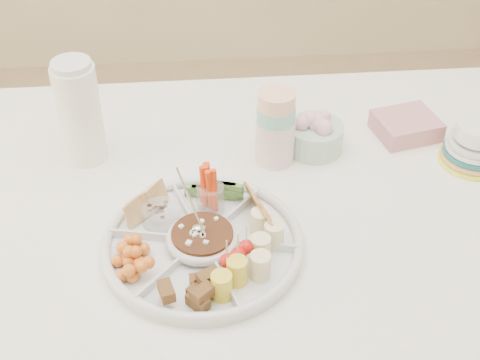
{
  "coord_description": "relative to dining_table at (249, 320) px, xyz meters",
  "views": [
    {
      "loc": [
        -0.11,
        -1.05,
        1.67
      ],
      "look_at": [
        -0.03,
        -0.03,
        0.84
      ],
      "focal_mm": 50.0,
      "sensor_mm": 36.0,
      "label": 1
    }
  ],
  "objects": [
    {
      "name": "tortillas",
      "position": [
        0.02,
        -0.09,
        0.42
      ],
      "size": [
        0.11,
        0.11,
        0.05
      ],
      "primitive_type": null,
      "rotation": [
        0.0,
        0.0,
        -0.21
      ],
      "color": "#B06131",
      "rests_on": "party_tray"
    },
    {
      "name": "carrot_cucumber",
      "position": [
        -0.08,
        -0.0,
        0.44
      ],
      "size": [
        0.13,
        0.13,
        0.1
      ],
      "primitive_type": null,
      "rotation": [
        0.0,
        0.0,
        -0.21
      ],
      "color": "#E73E0F",
      "rests_on": "party_tray"
    },
    {
      "name": "cherries",
      "position": [
        -0.23,
        -0.17,
        0.42
      ],
      "size": [
        0.13,
        0.13,
        0.04
      ],
      "primitive_type": null,
      "rotation": [
        0.0,
        0.0,
        -0.21
      ],
      "color": "orange",
      "rests_on": "party_tray"
    },
    {
      "name": "cup_stack",
      "position": [
        0.07,
        0.14,
        0.5
      ],
      "size": [
        0.1,
        0.1,
        0.24
      ],
      "primitive_type": "cylinder",
      "rotation": [
        0.0,
        0.0,
        -0.17
      ],
      "color": "silver",
      "rests_on": "dining_table"
    },
    {
      "name": "bean_dip",
      "position": [
        -0.11,
        -0.13,
        0.41
      ],
      "size": [
        0.14,
        0.14,
        0.04
      ],
      "primitive_type": "cylinder",
      "rotation": [
        0.0,
        0.0,
        -0.21
      ],
      "color": "#412511",
      "rests_on": "party_tray"
    },
    {
      "name": "pita_raisins",
      "position": [
        -0.2,
        -0.04,
        0.42
      ],
      "size": [
        0.12,
        0.12,
        0.06
      ],
      "primitive_type": null,
      "rotation": [
        0.0,
        0.0,
        -0.21
      ],
      "color": "#E3A954",
      "rests_on": "party_tray"
    },
    {
      "name": "banana_tomato",
      "position": [
        -0.01,
        -0.22,
        0.44
      ],
      "size": [
        0.15,
        0.15,
        0.1
      ],
      "primitive_type": null,
      "rotation": [
        0.0,
        0.0,
        -0.21
      ],
      "color": "#F8F461",
      "rests_on": "party_tray"
    },
    {
      "name": "party_tray",
      "position": [
        -0.11,
        -0.13,
        0.4
      ],
      "size": [
        0.45,
        0.45,
        0.04
      ],
      "primitive_type": "cylinder",
      "rotation": [
        0.0,
        0.0,
        -0.21
      ],
      "color": "silver",
      "rests_on": "dining_table"
    },
    {
      "name": "thermos",
      "position": [
        -0.35,
        0.19,
        0.5
      ],
      "size": [
        0.12,
        0.12,
        0.25
      ],
      "primitive_type": "cylinder",
      "rotation": [
        0.0,
        0.0,
        0.26
      ],
      "color": "white",
      "rests_on": "dining_table"
    },
    {
      "name": "dining_table",
      "position": [
        0.0,
        0.0,
        0.0
      ],
      "size": [
        1.52,
        1.02,
        0.76
      ],
      "primitive_type": "cube",
      "color": "white",
      "rests_on": "floor"
    },
    {
      "name": "napkin_stack",
      "position": [
        0.39,
        0.22,
        0.4
      ],
      "size": [
        0.16,
        0.15,
        0.05
      ],
      "primitive_type": "cube",
      "rotation": [
        0.0,
        0.0,
        0.23
      ],
      "color": "#C47E87",
      "rests_on": "dining_table"
    },
    {
      "name": "plate_stack",
      "position": [
        0.51,
        0.1,
        0.43
      ],
      "size": [
        0.15,
        0.15,
        0.09
      ],
      "primitive_type": "cylinder",
      "rotation": [
        0.0,
        0.0,
        0.02
      ],
      "color": "#DBB356",
      "rests_on": "dining_table"
    },
    {
      "name": "granola_chunks",
      "position": [
        -0.13,
        -0.26,
        0.42
      ],
      "size": [
        0.13,
        0.13,
        0.05
      ],
      "primitive_type": null,
      "rotation": [
        0.0,
        0.0,
        -0.21
      ],
      "color": "brown",
      "rests_on": "party_tray"
    },
    {
      "name": "flower_bowl",
      "position": [
        0.16,
        0.18,
        0.43
      ],
      "size": [
        0.13,
        0.13,
        0.1
      ],
      "primitive_type": "cylinder",
      "rotation": [
        0.0,
        0.0,
        0.01
      ],
      "color": "#99D7BC",
      "rests_on": "dining_table"
    }
  ]
}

